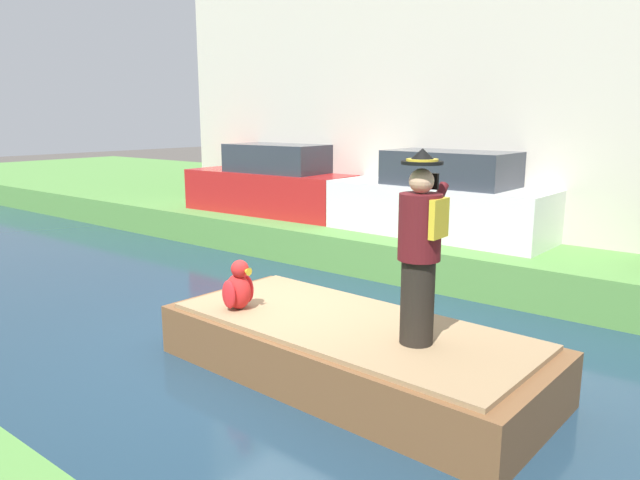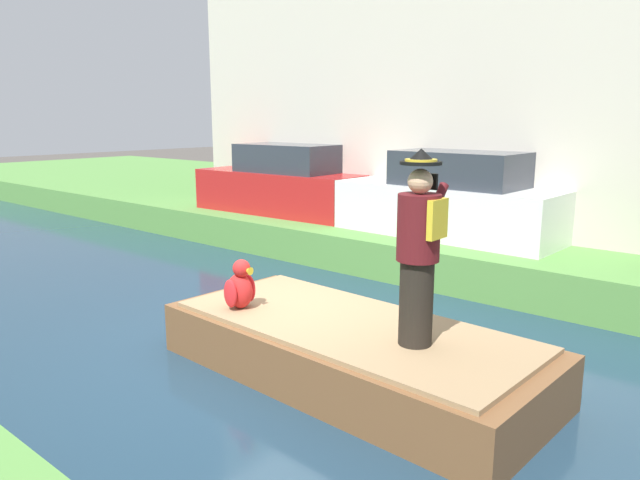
# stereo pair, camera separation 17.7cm
# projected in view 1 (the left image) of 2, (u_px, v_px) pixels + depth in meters

# --- Properties ---
(ground_plane) EXTENTS (80.00, 80.00, 0.00)m
(ground_plane) POSITION_uv_depth(u_px,v_px,m) (273.00, 359.00, 7.08)
(ground_plane) COLOR #4C4742
(canal_water) EXTENTS (6.60, 48.00, 0.10)m
(canal_water) POSITION_uv_depth(u_px,v_px,m) (273.00, 355.00, 7.07)
(canal_water) COLOR #1E384C
(canal_water) RESTS_ON ground
(grass_bank_far) EXTENTS (9.96, 48.00, 0.75)m
(grass_bank_far) POSITION_uv_depth(u_px,v_px,m) (524.00, 228.00, 13.34)
(grass_bank_far) COLOR #568E42
(grass_bank_far) RESTS_ON ground
(boat) EXTENTS (1.97, 4.27, 0.61)m
(boat) POSITION_uv_depth(u_px,v_px,m) (349.00, 350.00, 6.32)
(boat) COLOR brown
(boat) RESTS_ON canal_water
(person_pirate) EXTENTS (0.61, 0.42, 1.85)m
(person_pirate) POSITION_uv_depth(u_px,v_px,m) (420.00, 249.00, 5.51)
(person_pirate) COLOR black
(person_pirate) RESTS_ON boat
(parrot_plush) EXTENTS (0.36, 0.35, 0.57)m
(parrot_plush) POSITION_uv_depth(u_px,v_px,m) (238.00, 288.00, 6.65)
(parrot_plush) COLOR red
(parrot_plush) RESTS_ON boat
(parked_car_white) EXTENTS (1.83, 4.05, 1.50)m
(parked_car_white) POSITION_uv_depth(u_px,v_px,m) (444.00, 199.00, 10.63)
(parked_car_white) COLOR white
(parked_car_white) RESTS_ON grass_bank_far
(parked_car_red) EXTENTS (1.86, 4.07, 1.50)m
(parked_car_red) POSITION_uv_depth(u_px,v_px,m) (277.00, 184.00, 13.12)
(parked_car_red) COLOR red
(parked_car_red) RESTS_ON grass_bank_far
(building_row) EXTENTS (7.52, 14.18, 8.30)m
(building_row) POSITION_uv_depth(u_px,v_px,m) (539.00, 21.00, 13.12)
(building_row) COLOR beige
(building_row) RESTS_ON grass_bank_far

